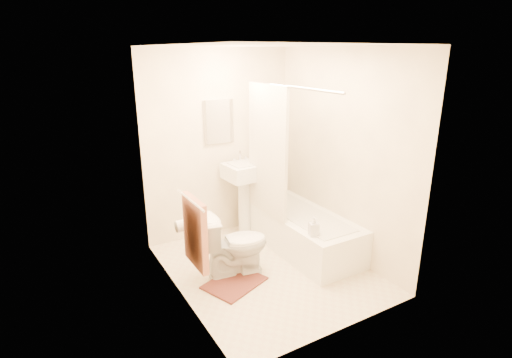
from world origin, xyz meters
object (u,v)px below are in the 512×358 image
bath_mat (235,283)px  soap_bottle (314,226)px  bathtub (302,231)px  sink (246,196)px  toilet (235,244)px

bath_mat → soap_bottle: size_ratio=2.86×
bath_mat → bathtub: bearing=15.1°
sink → toilet: bearing=-128.7°
soap_bottle → sink: bearing=96.3°
toilet → bathtub: 1.01m
bathtub → soap_bottle: size_ratio=7.70×
sink → bathtub: 0.89m
sink → bath_mat: sink is taller
bathtub → soap_bottle: bearing=-115.9°
toilet → bathtub: toilet is taller
toilet → bath_mat: bearing=158.8°
bathtub → toilet: bearing=-173.4°
toilet → sink: sink is taller
soap_bottle → bath_mat: bearing=164.8°
toilet → sink: size_ratio=0.68×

